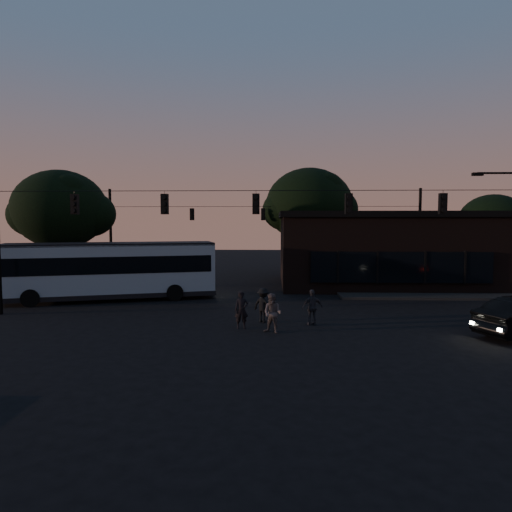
{
  "coord_description": "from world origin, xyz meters",
  "views": [
    {
      "loc": [
        0.83,
        -18.36,
        4.63
      ],
      "look_at": [
        0.0,
        4.0,
        3.0
      ],
      "focal_mm": 32.0,
      "sensor_mm": 36.0,
      "label": 1
    }
  ],
  "objects_px": {
    "building": "(382,249)",
    "pedestrian_d": "(263,305)",
    "bus": "(112,268)",
    "pedestrian_b": "(272,313)",
    "pedestrian_c": "(312,307)",
    "pedestrian_a": "(242,310)"
  },
  "relations": [
    {
      "from": "building",
      "to": "pedestrian_a",
      "type": "distance_m",
      "value": 17.58
    },
    {
      "from": "pedestrian_b",
      "to": "pedestrian_c",
      "type": "relative_size",
      "value": 1.02
    },
    {
      "from": "bus",
      "to": "pedestrian_b",
      "type": "distance_m",
      "value": 12.54
    },
    {
      "from": "pedestrian_c",
      "to": "pedestrian_d",
      "type": "relative_size",
      "value": 1.01
    },
    {
      "from": "pedestrian_c",
      "to": "pedestrian_d",
      "type": "distance_m",
      "value": 2.3
    },
    {
      "from": "pedestrian_b",
      "to": "pedestrian_d",
      "type": "height_order",
      "value": "pedestrian_b"
    },
    {
      "from": "bus",
      "to": "pedestrian_d",
      "type": "distance_m",
      "value": 10.99
    },
    {
      "from": "bus",
      "to": "pedestrian_c",
      "type": "bearing_deg",
      "value": -45.94
    },
    {
      "from": "pedestrian_d",
      "to": "bus",
      "type": "bearing_deg",
      "value": 2.52
    },
    {
      "from": "building",
      "to": "pedestrian_d",
      "type": "relative_size",
      "value": 9.57
    },
    {
      "from": "pedestrian_a",
      "to": "pedestrian_c",
      "type": "xyz_separation_m",
      "value": [
        3.16,
        0.78,
        -0.01
      ]
    },
    {
      "from": "pedestrian_b",
      "to": "pedestrian_c",
      "type": "bearing_deg",
      "value": 65.51
    },
    {
      "from": "bus",
      "to": "pedestrian_b",
      "type": "xyz_separation_m",
      "value": [
        9.67,
        -7.91,
        -1.1
      ]
    },
    {
      "from": "pedestrian_d",
      "to": "pedestrian_c",
      "type": "bearing_deg",
      "value": -158.86
    },
    {
      "from": "building",
      "to": "bus",
      "type": "height_order",
      "value": "building"
    },
    {
      "from": "pedestrian_b",
      "to": "pedestrian_c",
      "type": "xyz_separation_m",
      "value": [
        1.8,
        1.52,
        -0.02
      ]
    },
    {
      "from": "pedestrian_c",
      "to": "pedestrian_d",
      "type": "bearing_deg",
      "value": -26.53
    },
    {
      "from": "building",
      "to": "pedestrian_d",
      "type": "bearing_deg",
      "value": -122.88
    },
    {
      "from": "bus",
      "to": "pedestrian_c",
      "type": "xyz_separation_m",
      "value": [
        11.47,
        -6.39,
        -1.12
      ]
    },
    {
      "from": "pedestrian_c",
      "to": "bus",
      "type": "bearing_deg",
      "value": -41.93
    },
    {
      "from": "bus",
      "to": "pedestrian_a",
      "type": "distance_m",
      "value": 11.03
    },
    {
      "from": "pedestrian_b",
      "to": "building",
      "type": "bearing_deg",
      "value": 87.37
    }
  ]
}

